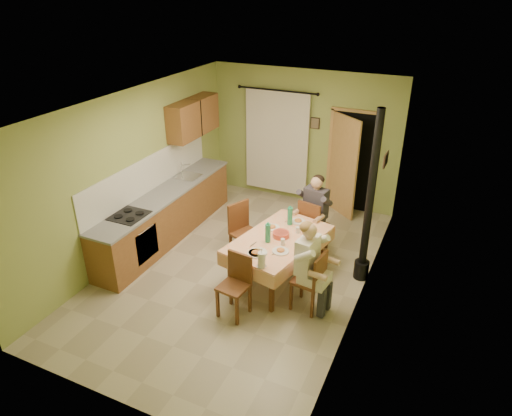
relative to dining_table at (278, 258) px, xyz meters
The scene contains 17 objects.
floor 0.78m from the dining_table, behind, with size 4.00×6.00×0.01m, color tan.
room_shell 1.59m from the dining_table, behind, with size 4.04×6.04×2.82m.
kitchen_run 2.42m from the dining_table, behind, with size 0.64×3.64×1.56m.
upper_cabinets 3.40m from the dining_table, 146.02° to the left, with size 0.35×1.40×0.70m, color brown.
curtain 3.26m from the dining_table, 113.13° to the left, with size 1.70×0.07×2.22m.
doorway 2.93m from the dining_table, 83.49° to the left, with size 0.96×0.55×2.15m.
dining_table is the anchor object (origin of this frame).
tableware 0.46m from the dining_table, 95.85° to the right, with size 0.64×1.63×0.33m.
chair_far 1.10m from the dining_table, 78.47° to the left, with size 0.51×0.51×0.99m.
chair_near 1.10m from the dining_table, 102.88° to the right, with size 0.44×0.44×0.95m.
chair_right 0.84m from the dining_table, 36.76° to the right, with size 0.45×0.45×0.96m.
chair_left 0.82m from the dining_table, 155.66° to the left, with size 0.58×0.58×1.01m.
man_far 1.22m from the dining_table, 78.46° to the left, with size 0.63×0.54×1.39m.
man_right 0.97m from the dining_table, 37.22° to the right, with size 0.51×0.61×1.39m.
stove_flue 1.50m from the dining_table, 25.76° to the left, with size 0.24×0.24×2.80m.
picture_back 3.29m from the dining_table, 98.33° to the left, with size 0.19×0.03×0.23m, color black.
picture_right 2.29m from the dining_table, 42.69° to the left, with size 0.03×0.31×0.21m, color brown.
Camera 1 is at (2.90, -5.69, 4.38)m, focal length 32.00 mm.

